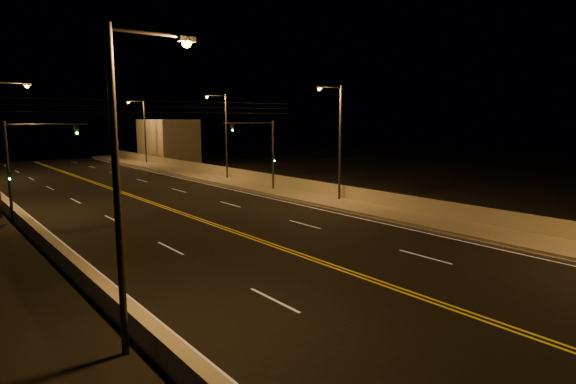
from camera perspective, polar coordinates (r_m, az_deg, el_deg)
road at (r=28.03m, az=-5.77°, el=-4.93°), size 18.00×120.00×0.02m
sidewalk at (r=34.82m, az=9.44°, el=-2.06°), size 3.60×120.00×0.30m
curb at (r=33.50m, az=7.27°, el=-2.57°), size 0.14×120.00×0.15m
parapet_wall at (r=35.92m, az=11.25°, el=-0.73°), size 0.30×120.00×1.00m
jersey_barrier at (r=24.41m, az=-25.24°, el=-6.85°), size 0.45×120.00×0.82m
distant_building_right at (r=76.19m, az=-14.03°, el=5.94°), size 6.00×10.00×6.38m
parapet_rail at (r=35.84m, az=11.28°, el=0.11°), size 0.06×120.00×0.06m
lane_markings at (r=27.96m, az=-5.69°, el=-4.93°), size 17.32×116.00×0.00m
streetlight_1 at (r=37.53m, az=5.90°, el=6.62°), size 2.55×0.28×9.07m
streetlight_2 at (r=51.31m, az=-7.59°, el=7.16°), size 2.55×0.28×9.07m
streetlight_3 at (r=71.57m, az=-16.82°, el=7.31°), size 2.55×0.28×9.07m
streetlight_4 at (r=13.81m, az=-18.64°, el=2.53°), size 2.55×0.28×9.07m
traffic_signal_right at (r=42.63m, az=-2.84°, el=5.27°), size 5.11×0.31×6.40m
traffic_signal_left at (r=35.35m, az=-28.76°, el=3.47°), size 5.11×0.31×6.40m
overhead_wires at (r=35.65m, az=-14.25°, el=9.76°), size 22.00×0.03×0.83m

